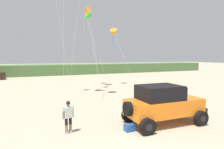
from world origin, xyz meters
TOP-DOWN VIEW (x-y plane):
  - dune_ridge at (-4.60, 38.78)m, footprint 90.00×6.58m
  - jeep at (2.87, 3.68)m, footprint 4.88×2.47m
  - person_watching at (-2.39, 4.45)m, footprint 0.61×0.38m
  - cooler_box at (0.60, 3.48)m, footprint 0.58×0.40m
  - kite_red_delta at (6.57, 18.92)m, footprint 1.66×6.44m
  - kite_green_box at (1.95, 16.05)m, footprint 1.03×6.25m
  - kite_black_sled at (2.88, 19.18)m, footprint 1.98×5.15m

SIDE VIEW (x-z plane):
  - cooler_box at x=0.60m, z-range 0.00..0.38m
  - person_watching at x=-2.39m, z-range 0.10..1.77m
  - dune_ridge at x=-4.60m, z-range 0.00..2.18m
  - jeep at x=2.87m, z-range 0.07..2.33m
  - kite_red_delta at x=6.57m, z-range 3.12..10.89m
  - kite_green_box at x=1.95m, z-range 4.10..13.50m
  - kite_black_sled at x=2.88m, z-range 4.09..13.82m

